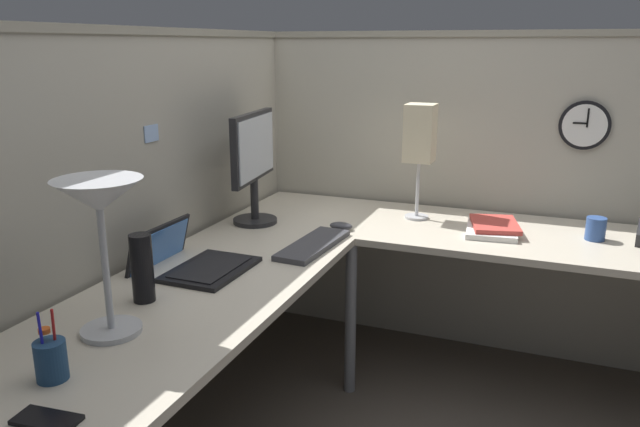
{
  "coord_description": "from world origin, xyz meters",
  "views": [
    {
      "loc": [
        -2.2,
        -0.62,
        1.52
      ],
      "look_at": [
        -0.03,
        0.23,
        0.87
      ],
      "focal_mm": 34.51,
      "sensor_mm": 36.0,
      "label": 1
    }
  ],
  "objects_px": {
    "computer_mouse": "(341,226)",
    "coffee_mug": "(596,229)",
    "monitor": "(254,159)",
    "keyboard": "(313,245)",
    "cell_phone": "(47,420)",
    "desk_lamp_dome": "(100,209)",
    "desk_lamp_paper": "(420,137)",
    "thermos_flask": "(142,268)",
    "wall_clock": "(585,125)",
    "laptop": "(188,262)",
    "pen_cup": "(51,360)",
    "book_stack": "(493,228)"
  },
  "relations": [
    {
      "from": "monitor",
      "to": "book_stack",
      "type": "bearing_deg",
      "value": -76.56
    },
    {
      "from": "desk_lamp_dome",
      "to": "desk_lamp_paper",
      "type": "height_order",
      "value": "desk_lamp_paper"
    },
    {
      "from": "monitor",
      "to": "wall_clock",
      "type": "relative_size",
      "value": 2.27
    },
    {
      "from": "laptop",
      "to": "cell_phone",
      "type": "height_order",
      "value": "laptop"
    },
    {
      "from": "thermos_flask",
      "to": "wall_clock",
      "type": "xyz_separation_m",
      "value": [
        1.53,
        -1.28,
        0.33
      ]
    },
    {
      "from": "laptop",
      "to": "desk_lamp_dome",
      "type": "relative_size",
      "value": 0.86
    },
    {
      "from": "desk_lamp_dome",
      "to": "pen_cup",
      "type": "distance_m",
      "value": 0.4
    },
    {
      "from": "wall_clock",
      "to": "laptop",
      "type": "bearing_deg",
      "value": 133.06
    },
    {
      "from": "cell_phone",
      "to": "thermos_flask",
      "type": "bearing_deg",
      "value": 13.3
    },
    {
      "from": "keyboard",
      "to": "pen_cup",
      "type": "distance_m",
      "value": 1.18
    },
    {
      "from": "monitor",
      "to": "laptop",
      "type": "relative_size",
      "value": 1.3
    },
    {
      "from": "desk_lamp_dome",
      "to": "computer_mouse",
      "type": "bearing_deg",
      "value": -12.91
    },
    {
      "from": "desk_lamp_dome",
      "to": "cell_phone",
      "type": "relative_size",
      "value": 3.09
    },
    {
      "from": "computer_mouse",
      "to": "coffee_mug",
      "type": "relative_size",
      "value": 1.08
    },
    {
      "from": "desk_lamp_dome",
      "to": "desk_lamp_paper",
      "type": "distance_m",
      "value": 1.58
    },
    {
      "from": "desk_lamp_paper",
      "to": "pen_cup",
      "type": "bearing_deg",
      "value": 163.88
    },
    {
      "from": "pen_cup",
      "to": "thermos_flask",
      "type": "bearing_deg",
      "value": 10.39
    },
    {
      "from": "monitor",
      "to": "keyboard",
      "type": "height_order",
      "value": "monitor"
    },
    {
      "from": "desk_lamp_paper",
      "to": "computer_mouse",
      "type": "bearing_deg",
      "value": 138.87
    },
    {
      "from": "pen_cup",
      "to": "monitor",
      "type": "bearing_deg",
      "value": 6.73
    },
    {
      "from": "monitor",
      "to": "wall_clock",
      "type": "bearing_deg",
      "value": -65.67
    },
    {
      "from": "book_stack",
      "to": "coffee_mug",
      "type": "relative_size",
      "value": 3.27
    },
    {
      "from": "computer_mouse",
      "to": "pen_cup",
      "type": "height_order",
      "value": "pen_cup"
    },
    {
      "from": "computer_mouse",
      "to": "cell_phone",
      "type": "xyz_separation_m",
      "value": [
        -1.58,
        0.12,
        -0.01
      ]
    },
    {
      "from": "laptop",
      "to": "desk_lamp_paper",
      "type": "bearing_deg",
      "value": -33.11
    },
    {
      "from": "thermos_flask",
      "to": "wall_clock",
      "type": "relative_size",
      "value": 1.0
    },
    {
      "from": "keyboard",
      "to": "desk_lamp_dome",
      "type": "height_order",
      "value": "desk_lamp_dome"
    },
    {
      "from": "laptop",
      "to": "monitor",
      "type": "bearing_deg",
      "value": 3.83
    },
    {
      "from": "book_stack",
      "to": "wall_clock",
      "type": "relative_size",
      "value": 1.43
    },
    {
      "from": "computer_mouse",
      "to": "book_stack",
      "type": "height_order",
      "value": "book_stack"
    },
    {
      "from": "book_stack",
      "to": "thermos_flask",
      "type": "bearing_deg",
      "value": 140.81
    },
    {
      "from": "computer_mouse",
      "to": "pen_cup",
      "type": "relative_size",
      "value": 0.58
    },
    {
      "from": "keyboard",
      "to": "desk_lamp_paper",
      "type": "height_order",
      "value": "desk_lamp_paper"
    },
    {
      "from": "cell_phone",
      "to": "laptop",
      "type": "bearing_deg",
      "value": 9.55
    },
    {
      "from": "computer_mouse",
      "to": "desk_lamp_dome",
      "type": "bearing_deg",
      "value": 167.09
    },
    {
      "from": "cell_phone",
      "to": "monitor",
      "type": "bearing_deg",
      "value": 5.23
    },
    {
      "from": "computer_mouse",
      "to": "wall_clock",
      "type": "height_order",
      "value": "wall_clock"
    },
    {
      "from": "pen_cup",
      "to": "cell_phone",
      "type": "xyz_separation_m",
      "value": [
        -0.14,
        -0.12,
        -0.05
      ]
    },
    {
      "from": "laptop",
      "to": "thermos_flask",
      "type": "bearing_deg",
      "value": -173.19
    },
    {
      "from": "desk_lamp_dome",
      "to": "wall_clock",
      "type": "height_order",
      "value": "wall_clock"
    },
    {
      "from": "thermos_flask",
      "to": "monitor",
      "type": "bearing_deg",
      "value": 4.82
    },
    {
      "from": "laptop",
      "to": "coffee_mug",
      "type": "relative_size",
      "value": 4.01
    },
    {
      "from": "desk_lamp_dome",
      "to": "wall_clock",
      "type": "xyz_separation_m",
      "value": [
        1.75,
        -1.22,
        0.07
      ]
    },
    {
      "from": "laptop",
      "to": "desk_lamp_dome",
      "type": "height_order",
      "value": "desk_lamp_dome"
    },
    {
      "from": "desk_lamp_paper",
      "to": "laptop",
      "type": "bearing_deg",
      "value": 146.89
    },
    {
      "from": "monitor",
      "to": "cell_phone",
      "type": "relative_size",
      "value": 3.47
    },
    {
      "from": "keyboard",
      "to": "wall_clock",
      "type": "bearing_deg",
      "value": -45.2
    },
    {
      "from": "pen_cup",
      "to": "coffee_mug",
      "type": "distance_m",
      "value": 2.11
    },
    {
      "from": "computer_mouse",
      "to": "book_stack",
      "type": "relative_size",
      "value": 0.33
    },
    {
      "from": "computer_mouse",
      "to": "desk_lamp_paper",
      "type": "relative_size",
      "value": 0.2
    }
  ]
}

